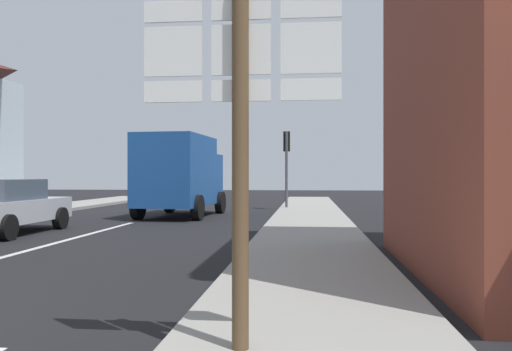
% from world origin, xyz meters
% --- Properties ---
extents(ground_plane, '(80.00, 80.00, 0.00)m').
position_xyz_m(ground_plane, '(0.00, 10.00, 0.00)').
color(ground_plane, black).
extents(sidewalk_right, '(2.63, 44.00, 0.14)m').
position_xyz_m(sidewalk_right, '(5.87, 8.00, 0.07)').
color(sidewalk_right, gray).
rests_on(sidewalk_right, ground).
extents(lane_centre_stripe, '(0.16, 12.00, 0.01)m').
position_xyz_m(lane_centre_stripe, '(0.00, 6.00, 0.01)').
color(lane_centre_stripe, silver).
rests_on(lane_centre_stripe, ground).
extents(sedan_far, '(2.02, 4.23, 1.47)m').
position_xyz_m(sedan_far, '(-2.27, 8.52, 0.76)').
color(sedan_far, '#B7BABF').
rests_on(sedan_far, ground).
extents(delivery_truck, '(2.75, 5.13, 3.05)m').
position_xyz_m(delivery_truck, '(0.97, 14.68, 1.65)').
color(delivery_truck, '#19478C').
rests_on(delivery_truck, ground).
extents(route_sign_post, '(1.66, 0.14, 3.20)m').
position_xyz_m(route_sign_post, '(5.25, -0.06, 2.00)').
color(route_sign_post, brown).
rests_on(route_sign_post, ground).
extents(traffic_light_far_right, '(0.30, 0.49, 3.57)m').
position_xyz_m(traffic_light_far_right, '(4.85, 18.76, 2.65)').
color(traffic_light_far_right, '#47474C').
rests_on(traffic_light_far_right, ground).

